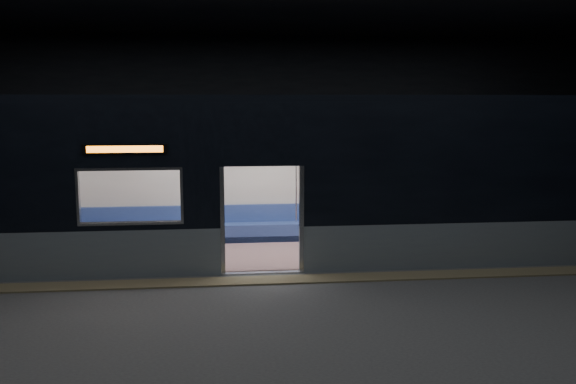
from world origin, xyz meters
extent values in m
cube|color=#47494C|center=(0.00, 0.00, -0.01)|extent=(24.00, 14.00, 0.01)
cube|color=black|center=(0.00, 6.98, 2.50)|extent=(24.00, 0.04, 5.00)
cube|color=black|center=(0.00, -6.98, 2.50)|extent=(24.00, 0.04, 5.00)
cube|color=#8C7F59|center=(0.00, 0.55, 0.01)|extent=(22.80, 0.50, 0.03)
cube|color=gray|center=(4.85, 1.06, 0.45)|extent=(8.30, 0.12, 0.90)
cube|color=black|center=(4.85, 1.06, 2.05)|extent=(8.30, 0.12, 2.30)
cube|color=black|center=(0.00, 1.06, 2.62)|extent=(1.40, 0.12, 1.15)
cube|color=#B7BABC|center=(-0.74, 1.06, 1.02)|extent=(0.08, 0.14, 2.05)
cube|color=#B7BABC|center=(0.74, 1.06, 1.02)|extent=(0.08, 0.14, 2.05)
cube|color=black|center=(-2.45, 0.98, 2.39)|extent=(1.50, 0.04, 0.18)
cube|color=orange|center=(-2.45, 0.97, 2.39)|extent=(1.34, 0.03, 0.12)
cube|color=beige|center=(0.00, 3.94, 1.60)|extent=(18.00, 0.12, 3.20)
cube|color=black|center=(0.00, 2.50, 3.28)|extent=(18.00, 3.00, 0.15)
cube|color=#886364|center=(0.00, 2.50, 0.02)|extent=(17.76, 2.76, 0.04)
cube|color=beige|center=(0.00, 2.50, 2.35)|extent=(17.76, 2.76, 0.10)
cube|color=navy|center=(0.00, 3.62, 0.24)|extent=(11.00, 0.48, 0.41)
cube|color=navy|center=(0.00, 3.81, 0.65)|extent=(11.00, 0.10, 0.40)
cube|color=#765658|center=(-3.30, 1.41, 0.24)|extent=(4.40, 0.48, 0.41)
cube|color=#765658|center=(3.30, 1.41, 0.24)|extent=(4.40, 0.48, 0.41)
cylinder|color=silver|center=(-0.95, 1.37, 1.17)|extent=(0.04, 0.04, 2.26)
cylinder|color=silver|center=(-0.95, 3.63, 1.17)|extent=(0.04, 0.04, 2.26)
cylinder|color=silver|center=(0.95, 1.37, 1.17)|extent=(0.04, 0.04, 2.26)
cylinder|color=silver|center=(0.95, 3.63, 1.17)|extent=(0.04, 0.04, 2.26)
cylinder|color=silver|center=(0.00, 3.58, 1.95)|extent=(11.00, 0.03, 0.03)
cube|color=black|center=(3.53, 3.38, 0.54)|extent=(0.18, 0.51, 0.17)
cube|color=black|center=(3.76, 3.38, 0.54)|extent=(0.18, 0.51, 0.17)
cylinder|color=black|center=(3.53, 3.15, 0.26)|extent=(0.12, 0.12, 0.43)
cylinder|color=black|center=(3.76, 3.15, 0.26)|extent=(0.12, 0.12, 0.43)
cube|color=pink|center=(3.64, 3.59, 0.56)|extent=(0.43, 0.24, 0.22)
cylinder|color=pink|center=(3.64, 3.62, 0.93)|extent=(0.42, 0.42, 0.56)
sphere|color=tan|center=(3.64, 3.60, 1.33)|extent=(0.23, 0.23, 0.23)
sphere|color=black|center=(3.64, 3.64, 1.38)|extent=(0.24, 0.24, 0.24)
cube|color=black|center=(3.69, 3.30, 0.69)|extent=(0.33, 0.30, 0.14)
cube|color=white|center=(1.67, 3.85, 1.50)|extent=(1.09, 0.03, 0.71)
camera|label=1|loc=(-0.71, -10.12, 3.27)|focal=38.00mm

